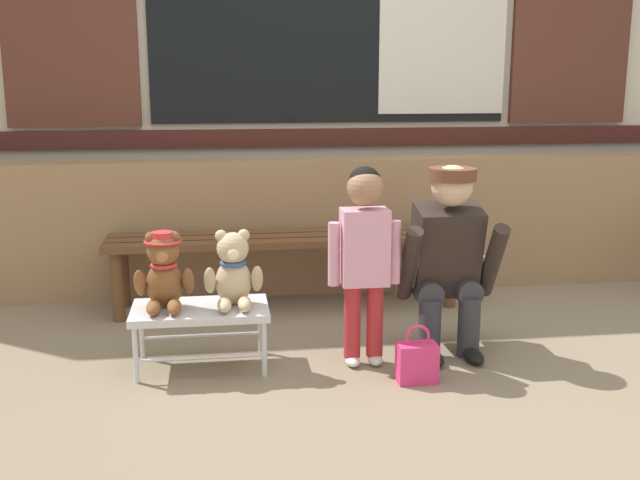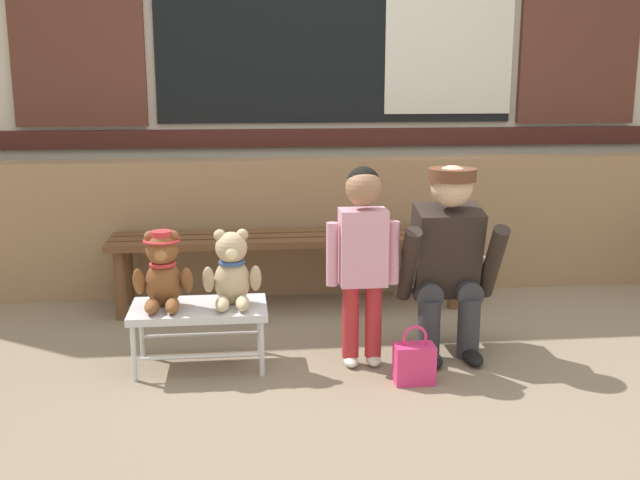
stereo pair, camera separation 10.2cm
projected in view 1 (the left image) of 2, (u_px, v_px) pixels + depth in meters
The scene contains 10 objects.
ground_plane at pixel (389, 369), 3.59m from camera, with size 60.00×60.00×0.00m, color #84725B.
brick_low_wall at pixel (340, 224), 4.87m from camera, with size 7.14×0.25×0.85m, color #997551.
shop_facade at pixel (330, 26), 5.10m from camera, with size 7.28×0.26×3.35m.
wooden_bench_long at pixel (286, 246), 4.48m from camera, with size 2.10×0.40×0.44m.
small_display_bench at pixel (200, 314), 3.56m from camera, with size 0.64×0.36×0.30m.
teddy_bear_with_hat at pixel (164, 272), 3.50m from camera, with size 0.28×0.27×0.36m.
teddy_bear_plain at pixel (233, 272), 3.54m from camera, with size 0.28×0.26×0.36m.
child_standing at pixel (365, 244), 3.53m from camera, with size 0.35×0.18×0.96m.
adult_crouching at pixel (449, 258), 3.73m from camera, with size 0.50×0.49×0.95m.
handbag_on_ground at pixel (417, 362), 3.43m from camera, with size 0.18×0.11×0.27m.
Camera 1 is at (-0.78, -3.30, 1.37)m, focal length 42.43 mm.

